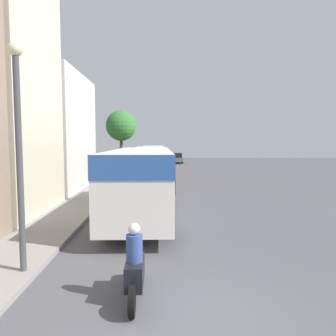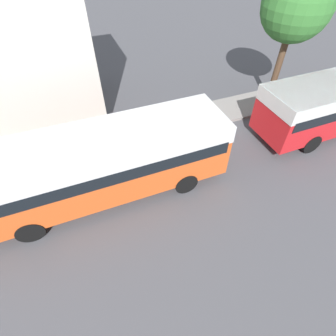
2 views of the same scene
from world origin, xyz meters
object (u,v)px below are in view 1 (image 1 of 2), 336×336
Objects in this scene: bus_following at (150,160)px; motorcycle_behind_lead at (135,269)px; pedestrian_near_curb at (93,184)px; car_crossing at (177,158)px; bus_lead at (142,173)px; bus_third_in_line at (153,154)px.

bus_following reaches higher than motorcycle_behind_lead.
pedestrian_near_curb reaches higher than motorcycle_behind_lead.
car_crossing is at bearing 85.82° from motorcycle_behind_lead.
bus_lead is 2.51× the size of car_crossing.
motorcycle_behind_lead is 1.21× the size of pedestrian_near_curb.
bus_lead reaches higher than pedestrian_near_curb.
motorcycle_behind_lead reaches higher than car_crossing.
bus_following reaches higher than pedestrian_near_curb.
pedestrian_near_curb is (-2.87, -21.56, -0.73)m from bus_third_in_line.
bus_following is 4.42× the size of motorcycle_behind_lead.
bus_following is 2.36× the size of car_crossing.
car_crossing is (3.47, 24.23, -1.10)m from bus_following.
pedestrian_near_curb is at bearing 132.73° from bus_lead.
bus_third_in_line is 5.59× the size of pedestrian_near_curb.
car_crossing is at bearing 79.06° from pedestrian_near_curb.
pedestrian_near_curb is (-2.87, 3.10, -0.88)m from bus_lead.
bus_lead reaches higher than bus_third_in_line.
bus_third_in_line is 21.76m from pedestrian_near_curb.
bus_following is at bearing 71.54° from pedestrian_near_curb.
car_crossing is 33.43m from pedestrian_near_curb.
bus_third_in_line is 2.47× the size of car_crossing.
pedestrian_near_curb reaches higher than car_crossing.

